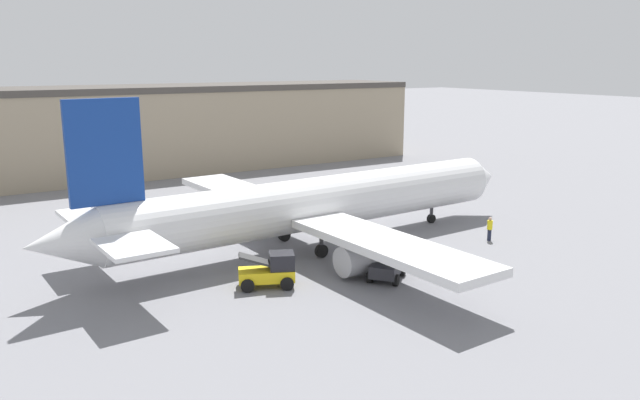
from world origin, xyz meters
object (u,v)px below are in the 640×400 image
ground_crew_worker (490,228)px  baggage_tug (388,263)px  belt_loader_truck (271,270)px  airplane (309,205)px

ground_crew_worker → baggage_tug: bearing=58.3°
baggage_tug → belt_loader_truck: 7.15m
airplane → baggage_tug: 8.29m
airplane → baggage_tug: bearing=-87.4°
airplane → baggage_tug: airplane is taller
baggage_tug → belt_loader_truck: (-6.70, 2.51, 0.01)m
ground_crew_worker → belt_loader_truck: size_ratio=0.50×
airplane → baggage_tug: size_ratio=11.89×
airplane → belt_loader_truck: size_ratio=10.63×
belt_loader_truck → ground_crew_worker: bearing=23.6°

